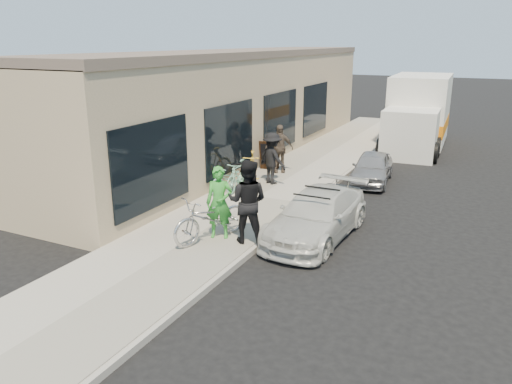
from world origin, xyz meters
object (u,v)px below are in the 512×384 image
(cruiser_bike_b, at_px, (231,179))
(bystander_a, at_px, (272,158))
(tandem_bike, at_px, (211,218))
(woman_rider, at_px, (219,203))
(sandwich_board, at_px, (270,154))
(moving_truck, at_px, (418,116))
(sedan_white, at_px, (317,215))
(cruiser_bike_c, at_px, (252,169))
(bike_rack, at_px, (239,174))
(bystander_b, at_px, (279,149))
(man_standing, at_px, (247,201))
(cruiser_bike_a, at_px, (239,176))
(sedan_silver, at_px, (372,168))

(cruiser_bike_b, height_order, bystander_a, bystander_a)
(tandem_bike, bearing_deg, woman_rider, 89.78)
(sandwich_board, height_order, moving_truck, moving_truck)
(sedan_white, distance_m, cruiser_bike_c, 4.30)
(sedan_white, relative_size, moving_truck, 0.62)
(bike_rack, xyz_separation_m, bystander_b, (0.23, 2.53, 0.33))
(cruiser_bike_b, xyz_separation_m, bystander_b, (0.35, 2.84, 0.43))
(bystander_a, height_order, bystander_b, bystander_b)
(bike_rack, relative_size, tandem_bike, 0.41)
(tandem_bike, distance_m, man_standing, 0.95)
(tandem_bike, height_order, woman_rider, woman_rider)
(cruiser_bike_b, relative_size, cruiser_bike_c, 0.88)
(sandwich_board, xyz_separation_m, moving_truck, (3.92, 7.15, 0.69))
(bike_rack, distance_m, tandem_bike, 4.07)
(tandem_bike, bearing_deg, bystander_a, 119.39)
(tandem_bike, xyz_separation_m, cruiser_bike_a, (-1.29, 3.75, -0.07))
(cruiser_bike_b, relative_size, bystander_a, 0.95)
(bystander_b, bearing_deg, cruiser_bike_c, -122.50)
(sedan_white, height_order, bystander_a, bystander_a)
(woman_rider, bearing_deg, bystander_b, 79.64)
(tandem_bike, relative_size, man_standing, 1.06)
(moving_truck, height_order, man_standing, moving_truck)
(tandem_bike, bearing_deg, sedan_silver, 95.11)
(sandwich_board, relative_size, cruiser_bike_c, 0.59)
(sandwich_board, distance_m, woman_rider, 6.61)
(sedan_silver, bearing_deg, sedan_white, -95.94)
(sedan_silver, relative_size, bystander_b, 1.79)
(woman_rider, distance_m, bystander_b, 6.27)
(sedan_silver, distance_m, cruiser_bike_b, 4.90)
(cruiser_bike_b, xyz_separation_m, bystander_a, (0.73, 1.42, 0.42))
(cruiser_bike_a, relative_size, cruiser_bike_b, 1.00)
(man_standing, xyz_separation_m, cruiser_bike_b, (-2.24, 3.26, -0.55))
(sandwich_board, height_order, bystander_b, bystander_b)
(cruiser_bike_a, bearing_deg, woman_rider, -70.00)
(cruiser_bike_b, bearing_deg, man_standing, -34.80)
(sedan_white, distance_m, woman_rider, 2.38)
(woman_rider, relative_size, bystander_a, 1.03)
(man_standing, xyz_separation_m, cruiser_bike_c, (-1.98, 4.16, -0.43))
(tandem_bike, xyz_separation_m, cruiser_bike_b, (-1.45, 3.55, -0.13))
(woman_rider, bearing_deg, cruiser_bike_a, 90.14)
(sandwich_board, xyz_separation_m, sedan_silver, (3.59, 0.39, -0.18))
(bike_rack, xyz_separation_m, sedan_white, (3.33, -2.28, -0.09))
(bike_rack, distance_m, bystander_a, 1.30)
(tandem_bike, bearing_deg, cruiser_bike_c, 126.08)
(moving_truck, bearing_deg, cruiser_bike_c, -113.66)
(sedan_silver, xyz_separation_m, man_standing, (-1.23, -6.73, 0.60))
(sedan_white, relative_size, man_standing, 2.06)
(sandwich_board, distance_m, man_standing, 6.78)
(tandem_bike, relative_size, cruiser_bike_c, 1.16)
(bike_rack, xyz_separation_m, cruiser_bike_c, (0.14, 0.60, 0.02))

